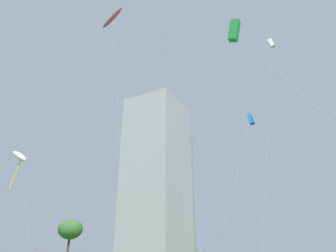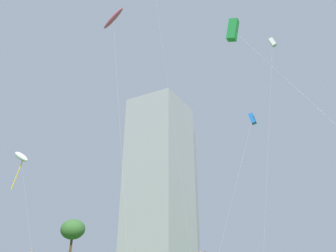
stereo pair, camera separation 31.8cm
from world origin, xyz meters
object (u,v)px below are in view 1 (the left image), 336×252
kite_flying_5 (19,156)px  kite_flying_6 (271,44)px  kite_flying_0 (234,31)px  distant_highrise_0 (157,173)px  distant_highrise_1 (162,189)px  park_tree_0 (70,229)px  kite_flying_1 (112,18)px  kite_flying_4 (251,119)px

kite_flying_5 → kite_flying_6: kite_flying_6 is taller
kite_flying_0 → kite_flying_6: 24.93m
distant_highrise_0 → kite_flying_0: bearing=-56.4°
kite_flying_0 → distant_highrise_1: (-53.32, 101.21, 11.63)m
park_tree_0 → distant_highrise_0: bearing=104.5°
distant_highrise_0 → kite_flying_6: bearing=-47.8°
kite_flying_6 → park_tree_0: 42.05m
park_tree_0 → distant_highrise_1: (-21.41, 79.49, 22.50)m
kite_flying_1 → kite_flying_5: 24.55m
kite_flying_4 → kite_flying_0: bearing=-84.1°
kite_flying_4 → kite_flying_6: 11.90m
distant_highrise_1 → kite_flying_1: bearing=-52.6°
kite_flying_0 → kite_flying_6: size_ratio=0.55×
kite_flying_6 → park_tree_0: kite_flying_6 is taller
kite_flying_5 → kite_flying_6: size_ratio=0.43×
distant_highrise_0 → distant_highrise_1: size_ratio=1.12×
kite_flying_1 → kite_flying_5: bearing=-143.3°
kite_flying_0 → distant_highrise_0: 98.95m
kite_flying_1 → kite_flying_4: kite_flying_1 is taller
park_tree_0 → distant_highrise_1: distant_highrise_1 is taller
park_tree_0 → kite_flying_5: bearing=-71.7°
distant_highrise_0 → park_tree_0: bearing=-71.4°
kite_flying_0 → kite_flying_5: bearing=167.7°
park_tree_0 → distant_highrise_0: (-16.34, 63.39, 25.67)m
kite_flying_0 → distant_highrise_0: distant_highrise_0 is taller
kite_flying_0 → park_tree_0: bearing=145.8°
kite_flying_1 → kite_flying_6: size_ratio=1.18×
park_tree_0 → kite_flying_1: bearing=-40.5°
park_tree_0 → kite_flying_0: bearing=-34.2°
kite_flying_4 → kite_flying_6: kite_flying_6 is taller
kite_flying_0 → distant_highrise_1: distant_highrise_1 is taller
kite_flying_0 → distant_highrise_0: size_ratio=0.27×
kite_flying_4 → kite_flying_5: (-23.79, -21.77, -9.44)m
distant_highrise_1 → park_tree_0: bearing=-58.1°
park_tree_0 → kite_flying_6: bearing=-1.7°
kite_flying_5 → kite_flying_0: bearing=-12.3°
kite_flying_1 → distant_highrise_0: (-28.74, 73.97, -4.09)m
kite_flying_1 → kite_flying_5: size_ratio=2.76×
distant_highrise_0 → kite_flying_1: bearing=-64.7°
kite_flying_0 → kite_flying_5: 27.57m
distant_highrise_1 → kite_flying_5: bearing=-57.5°
kite_flying_5 → kite_flying_6: bearing=27.3°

